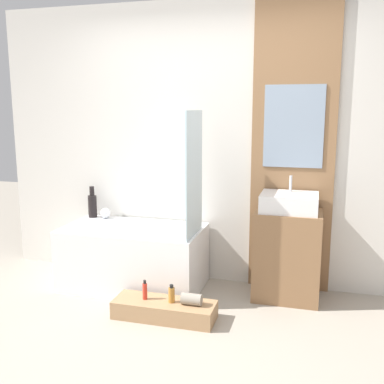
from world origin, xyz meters
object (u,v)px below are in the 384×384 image
object	(u,v)px
bottle_soap_primary	(145,291)
bottle_soap_secondary	(172,294)
sink	(289,202)
vase_round_light	(106,213)
wooden_step_bench	(164,310)
vase_tall_dark	(92,205)
bathtub	(134,257)

from	to	relation	value
bottle_soap_primary	bottle_soap_secondary	distance (m)	0.22
sink	vase_round_light	distance (m)	1.80
wooden_step_bench	sink	world-z (taller)	sink
bottle_soap_secondary	sink	bearing A→B (deg)	38.45
vase_tall_dark	bottle_soap_primary	world-z (taller)	vase_tall_dark
bathtub	vase_round_light	distance (m)	0.58
bathtub	wooden_step_bench	world-z (taller)	bathtub
wooden_step_bench	vase_tall_dark	xyz separation A→B (m)	(-1.03, 0.80, 0.62)
sink	vase_round_light	xyz separation A→B (m)	(-1.78, 0.13, -0.24)
vase_tall_dark	bottle_soap_secondary	xyz separation A→B (m)	(1.09, -0.80, -0.49)
vase_tall_dark	vase_round_light	world-z (taller)	vase_tall_dark
vase_tall_dark	bottle_soap_secondary	world-z (taller)	vase_tall_dark
bottle_soap_primary	bottle_soap_secondary	world-z (taller)	bottle_soap_primary
wooden_step_bench	bottle_soap_primary	world-z (taller)	bottle_soap_primary
vase_round_light	bathtub	bearing A→B (deg)	-32.46
bottle_soap_primary	bottle_soap_secondary	size ratio (longest dim) A/B	1.09
bathtub	bottle_soap_primary	bearing A→B (deg)	-59.32
bottle_soap_primary	bottle_soap_secondary	bearing A→B (deg)	0.00
wooden_step_bench	vase_tall_dark	bearing A→B (deg)	141.91
bathtub	sink	bearing A→B (deg)	5.01
bottle_soap_primary	bathtub	bearing A→B (deg)	120.68
sink	bottle_soap_secondary	world-z (taller)	sink
vase_round_light	bottle_soap_primary	size ratio (longest dim) A/B	0.64
vase_tall_dark	bottle_soap_primary	size ratio (longest dim) A/B	1.96
sink	bottle_soap_primary	xyz separation A→B (m)	(-1.06, -0.67, -0.64)
bathtub	bottle_soap_secondary	xyz separation A→B (m)	(0.55, -0.54, -0.08)
sink	vase_tall_dark	distance (m)	1.94
wooden_step_bench	vase_round_light	size ratio (longest dim) A/B	8.06
bottle_soap_primary	sink	bearing A→B (deg)	32.09
wooden_step_bench	sink	distance (m)	1.37
vase_round_light	vase_tall_dark	bearing A→B (deg)	177.00
wooden_step_bench	bottle_soap_secondary	distance (m)	0.15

